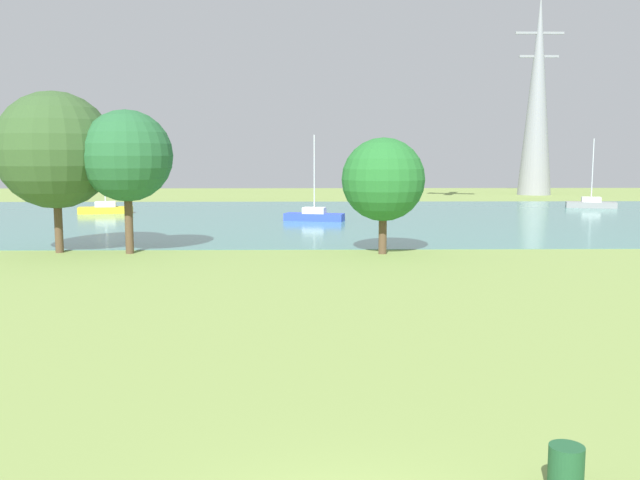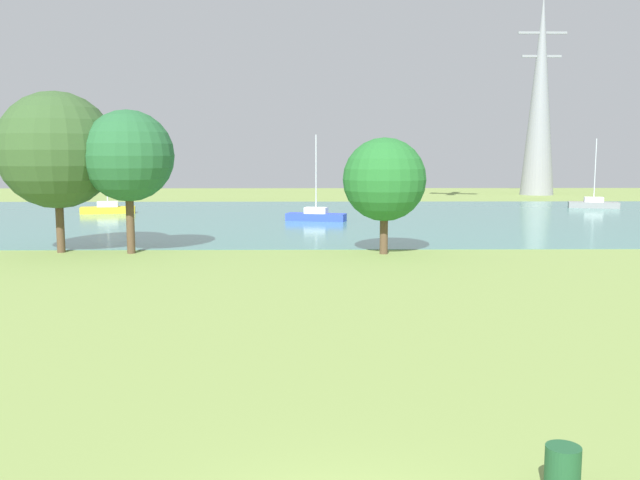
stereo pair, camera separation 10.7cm
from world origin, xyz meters
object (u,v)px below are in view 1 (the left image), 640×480
Objects in this scene: sailboat_blue at (314,215)px; sailboat_gray at (591,203)px; tree_mid_shore at (127,156)px; litter_bin at (566,470)px; sailboat_yellow at (106,209)px; tree_east_near at (383,180)px; tree_east_far at (55,150)px; electricity_pylon at (537,95)px.

sailboat_blue is 1.00× the size of sailboat_gray.
tree_mid_shore is (-38.48, -31.52, 4.83)m from sailboat_gray.
tree_mid_shore is at bearing -140.68° from sailboat_gray.
sailboat_blue reaches higher than litter_bin.
tree_mid_shore reaches higher than sailboat_gray.
tree_east_near is (22.58, -26.11, 3.59)m from sailboat_yellow.
litter_bin is at bearing -112.79° from sailboat_gray.
electricity_pylon reaches higher than tree_east_far.
litter_bin is 27.00m from tree_east_near.
tree_mid_shore is 1.24× the size of tree_east_near.
electricity_pylon is (1.81, 23.21, 12.81)m from sailboat_gray.
tree_east_near reaches higher than litter_bin.
tree_mid_shore is at bearing -119.34° from sailboat_blue.
litter_bin is at bearing -85.56° from sailboat_blue.
sailboat_gray is (28.19, 13.21, 0.00)m from sailboat_blue.
sailboat_gray reaches higher than sailboat_blue.
tree_mid_shore is at bearing 116.99° from litter_bin.
tree_east_far is at bearing 122.85° from litter_bin.
tree_east_far reaches higher than tree_east_near.
tree_east_near is (13.83, -0.40, -1.26)m from tree_mid_shore.
electricity_pylon reaches higher than sailboat_yellow.
tree_mid_shore is (-13.83, 27.15, 4.90)m from litter_bin.
sailboat_yellow is at bearing -149.38° from electricity_pylon.
sailboat_blue is 0.79× the size of tree_east_far.
electricity_pylon is at bearing 50.83° from tree_east_far.
tree_east_near is (-24.66, -31.92, 3.57)m from sailboat_gray.
tree_mid_shore is at bearing 178.35° from tree_east_near.
tree_east_near is 61.85m from electricity_pylon.
tree_east_far is at bearing -143.76° from sailboat_gray.
electricity_pylon is (44.26, 54.32, 7.66)m from tree_east_far.
sailboat_yellow is 34.70m from tree_east_near.
sailboat_gray is 0.26× the size of electricity_pylon.
electricity_pylon is (49.04, 29.02, 12.82)m from sailboat_yellow.
litter_bin is at bearing -90.00° from tree_east_near.
tree_east_far is at bearing -128.54° from sailboat_blue.
sailboat_gray is at bearing 39.32° from tree_mid_shore.
litter_bin is 0.12× the size of sailboat_gray.
tree_mid_shore reaches higher than sailboat_yellow.
tree_mid_shore is (3.97, -0.41, -0.31)m from tree_east_far.
litter_bin is 45.61m from sailboat_blue.
sailboat_blue is 31.13m from sailboat_gray.
sailboat_gray is 52.88m from tree_east_far.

